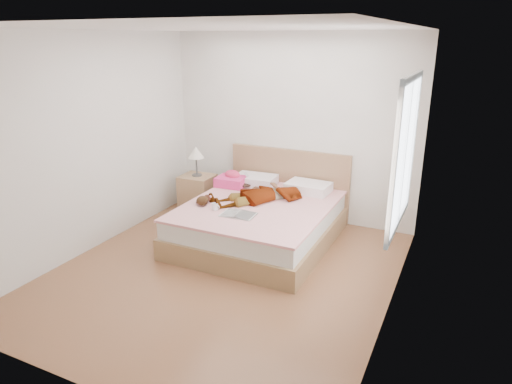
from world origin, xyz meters
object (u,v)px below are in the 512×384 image
Objects in this scene: phone at (246,174)px; plush_toy at (203,200)px; bed at (262,219)px; towel at (232,180)px; nightstand at (198,191)px; woman at (267,191)px; magazine at (238,214)px; coffee_mug at (215,206)px.

plush_toy is at bearing -144.74° from phone.
bed is 9.03× the size of plush_toy.
nightstand reaches higher than towel.
towel is 0.42× the size of nightstand.
phone is 0.04× the size of bed.
nightstand reaches higher than woman.
coffee_mug is at bearing 174.17° from magazine.
plush_toy reaches higher than coffee_mug.
phone is 0.75× the size of coffee_mug.
towel is 0.85m from plush_toy.
woman is 1.47× the size of nightstand.
bed is 18.38× the size of coffee_mug.
magazine is at bearing -39.49° from nightstand.
towel is at bearing 147.76° from bed.
bed reaches higher than towel.
bed is (-0.01, -0.13, -0.34)m from woman.
coffee_mug is at bearing -73.59° from towel.
bed is 4.86× the size of towel.
woman reaches higher than magazine.
phone is 0.83m from bed.
towel is (-0.68, 0.43, 0.32)m from bed.
bed is 2.06× the size of nightstand.
coffee_mug is at bearing -79.25° from woman.
nightstand is at bearing -150.87° from woman.
bed is 0.81m from plush_toy.
towel is at bearing 106.41° from coffee_mug.
nightstand is at bearing 177.56° from towel.
bed is at bearing 33.80° from plush_toy.
phone is at bearing 6.02° from nightstand.
coffee_mug is 1.31m from nightstand.
bed reaches higher than plush_toy.
woman is at bearing 57.63° from coffee_mug.
phone reaches higher than magazine.
towel is 1.02× the size of magazine.
towel is (-0.18, -0.11, -0.07)m from phone.
bed is 0.60m from magazine.
nightstand is (-1.28, 0.32, -0.28)m from woman.
bed is 4.95× the size of magazine.
nightstand is (-0.65, 0.87, -0.24)m from plush_toy.
nightstand reaches higher than magazine.
plush_toy reaches higher than magazine.
nightstand is (-1.27, 0.45, 0.06)m from bed.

